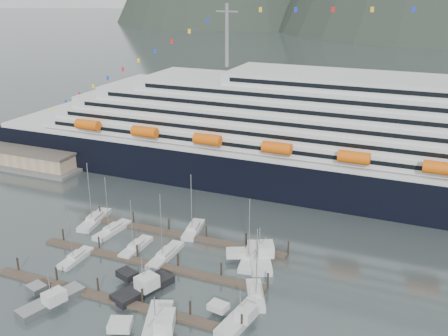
% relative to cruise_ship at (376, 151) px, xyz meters
% --- Properties ---
extents(ground, '(1600.00, 1600.00, 0.00)m').
position_rel_cruise_ship_xyz_m(ground, '(-30.03, -54.94, -12.04)').
color(ground, '#445050').
rests_on(ground, ground).
extents(cruise_ship, '(210.00, 30.40, 50.30)m').
position_rel_cruise_ship_xyz_m(cruise_ship, '(0.00, 0.00, 0.00)').
color(cruise_ship, black).
rests_on(cruise_ship, ground).
extents(warehouse, '(46.00, 20.00, 5.80)m').
position_rel_cruise_ship_xyz_m(warehouse, '(-102.03, -12.94, -9.79)').
color(warehouse, '#595956').
rests_on(warehouse, ground).
extents(dock_near, '(48.18, 2.28, 3.20)m').
position_rel_cruise_ship_xyz_m(dock_near, '(-34.95, -64.89, -11.73)').
color(dock_near, '#473B2E').
rests_on(dock_near, ground).
extents(dock_mid, '(48.18, 2.28, 3.20)m').
position_rel_cruise_ship_xyz_m(dock_mid, '(-34.95, -51.89, -11.73)').
color(dock_mid, '#473B2E').
rests_on(dock_mid, ground).
extents(dock_far, '(48.18, 2.28, 3.20)m').
position_rel_cruise_ship_xyz_m(dock_far, '(-34.95, -38.89, -11.73)').
color(dock_far, '#473B2E').
rests_on(dock_far, ground).
extents(sailboat_a, '(2.58, 8.63, 12.83)m').
position_rel_cruise_ship_xyz_m(sailboat_a, '(-48.91, -56.00, -11.62)').
color(sailboat_a, silver).
rests_on(sailboat_a, ground).
extents(sailboat_b, '(3.65, 10.53, 13.64)m').
position_rel_cruise_ship_xyz_m(sailboat_b, '(-49.19, -43.08, -11.62)').
color(sailboat_b, silver).
rests_on(sailboat_b, ground).
extents(sailboat_c, '(2.69, 9.59, 11.78)m').
position_rel_cruise_ship_xyz_m(sailboat_c, '(-40.28, -47.75, -11.63)').
color(sailboat_c, silver).
rests_on(sailboat_c, ground).
extents(sailboat_d, '(2.68, 11.33, 14.58)m').
position_rel_cruise_ship_xyz_m(sailboat_d, '(-33.16, -48.31, -11.61)').
color(sailboat_d, silver).
rests_on(sailboat_d, ground).
extents(sailboat_e, '(4.68, 11.77, 15.15)m').
position_rel_cruise_ship_xyz_m(sailboat_e, '(-55.82, -40.35, -11.59)').
color(sailboat_e, silver).
rests_on(sailboat_e, ground).
extents(sailboat_f, '(4.28, 9.81, 14.23)m').
position_rel_cruise_ship_xyz_m(sailboat_f, '(-32.98, -36.04, -11.60)').
color(sailboat_f, silver).
rests_on(sailboat_f, ground).
extents(sailboat_g, '(4.54, 11.33, 13.96)m').
position_rel_cruise_ship_xyz_m(sailboat_g, '(-17.39, -42.78, -11.61)').
color(sailboat_g, silver).
rests_on(sailboat_g, ground).
extents(sailboat_h, '(6.31, 9.55, 14.13)m').
position_rel_cruise_ship_xyz_m(sailboat_h, '(-12.02, -54.55, -11.61)').
color(sailboat_h, silver).
rests_on(sailboat_h, ground).
extents(trawler_a, '(9.45, 12.20, 6.44)m').
position_rel_cruise_ship_xyz_m(trawler_a, '(-43.36, -69.90, -11.19)').
color(trawler_a, '#94979A').
rests_on(trawler_a, ground).
extents(trawler_b, '(10.12, 12.33, 7.64)m').
position_rel_cruise_ship_xyz_m(trawler_b, '(-31.05, -60.45, -11.09)').
color(trawler_b, black).
rests_on(trawler_b, ground).
extents(trawler_c, '(11.73, 14.93, 7.45)m').
position_rel_cruise_ship_xyz_m(trawler_c, '(-23.11, -70.00, -11.10)').
color(trawler_c, silver).
rests_on(trawler_c, ground).
extents(trawler_d, '(8.38, 11.26, 6.45)m').
position_rel_cruise_ship_xyz_m(trawler_d, '(-12.15, -61.97, -11.19)').
color(trawler_d, silver).
rests_on(trawler_d, ground).
extents(trawler_e, '(10.75, 12.67, 7.91)m').
position_rel_cruise_ship_xyz_m(trawler_e, '(-15.73, -42.33, -11.06)').
color(trawler_e, silver).
rests_on(trawler_e, ground).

